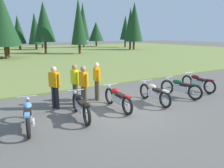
% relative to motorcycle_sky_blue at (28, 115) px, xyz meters
% --- Properties ---
extents(ground_plane, '(140.00, 140.00, 0.00)m').
position_rel_motorcycle_sky_blue_xyz_m(ground_plane, '(3.34, -0.03, -0.44)').
color(ground_plane, '#605B54').
extents(grass_moorland, '(80.00, 44.00, 0.10)m').
position_rel_motorcycle_sky_blue_xyz_m(grass_moorland, '(3.34, 25.58, -0.39)').
color(grass_moorland, olive).
rests_on(grass_moorland, ground).
extents(forest_treeline, '(39.65, 28.72, 9.17)m').
position_rel_motorcycle_sky_blue_xyz_m(forest_treeline, '(9.21, 28.90, 3.86)').
color(forest_treeline, '#47331E').
rests_on(forest_treeline, ground).
extents(motorcycle_sky_blue, '(0.64, 2.09, 0.88)m').
position_rel_motorcycle_sky_blue_xyz_m(motorcycle_sky_blue, '(0.00, 0.00, 0.00)').
color(motorcycle_sky_blue, black).
rests_on(motorcycle_sky_blue, ground).
extents(motorcycle_black, '(0.62, 2.10, 0.88)m').
position_rel_motorcycle_sky_blue_xyz_m(motorcycle_black, '(1.71, -0.04, 0.00)').
color(motorcycle_black, black).
rests_on(motorcycle_black, ground).
extents(motorcycle_red, '(0.62, 2.10, 0.88)m').
position_rel_motorcycle_sky_blue_xyz_m(motorcycle_red, '(3.30, 0.09, 0.00)').
color(motorcycle_red, black).
rests_on(motorcycle_red, ground).
extents(motorcycle_cream, '(0.62, 2.10, 0.88)m').
position_rel_motorcycle_sky_blue_xyz_m(motorcycle_cream, '(5.03, -0.06, 0.00)').
color(motorcycle_cream, black).
rests_on(motorcycle_cream, ground).
extents(motorcycle_british_green, '(0.78, 2.06, 0.88)m').
position_rel_motorcycle_sky_blue_xyz_m(motorcycle_british_green, '(6.70, 0.03, 0.00)').
color(motorcycle_british_green, black).
rests_on(motorcycle_british_green, ground).
extents(motorcycle_maroon, '(0.62, 2.10, 0.88)m').
position_rel_motorcycle_sky_blue_xyz_m(motorcycle_maroon, '(8.36, 0.38, 0.00)').
color(motorcycle_maroon, black).
rests_on(motorcycle_maroon, ground).
extents(rider_with_back_turned, '(0.38, 0.47, 1.67)m').
position_rel_motorcycle_sky_blue_xyz_m(rider_with_back_turned, '(1.24, 1.38, 0.51)').
color(rider_with_back_turned, black).
rests_on(rider_with_back_turned, ground).
extents(rider_checking_bike, '(0.27, 0.54, 1.67)m').
position_rel_motorcycle_sky_blue_xyz_m(rider_checking_bike, '(2.24, 0.89, 0.51)').
color(rider_checking_bike, '#4C4233').
rests_on(rider_checking_bike, ground).
extents(rider_near_row_end, '(0.27, 0.55, 1.67)m').
position_rel_motorcycle_sky_blue_xyz_m(rider_near_row_end, '(2.12, 1.49, 0.51)').
color(rider_near_row_end, '#4C4233').
rests_on(rider_near_row_end, ground).
extents(rider_in_hivis_vest, '(0.26, 0.55, 1.67)m').
position_rel_motorcycle_sky_blue_xyz_m(rider_in_hivis_vest, '(3.15, 1.56, 0.51)').
color(rider_in_hivis_vest, '#4C4233').
rests_on(rider_in_hivis_vest, ground).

